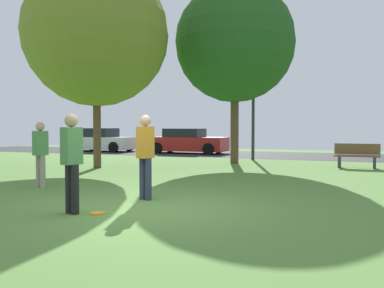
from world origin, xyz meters
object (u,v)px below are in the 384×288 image
object	(u,v)px
maple_tree_far	(235,43)
person_bystander	(40,152)
frisbee_disc	(98,213)
park_bench	(357,156)
parked_car_red	(187,142)
oak_tree_left	(96,34)
person_catcher	(145,153)
person_thrower	(72,158)
street_lamp_post	(253,111)
parked_car_white	(102,141)

from	to	relation	value
maple_tree_far	person_bystander	size ratio (longest dim) A/B	4.59
maple_tree_far	frisbee_disc	bearing A→B (deg)	-85.72
person_bystander	park_bench	size ratio (longest dim) A/B	1.02
parked_car_red	park_bench	xyz separation A→B (m)	(9.30, -5.86, -0.20)
oak_tree_left	person_catcher	size ratio (longest dim) A/B	4.32
person_thrower	park_bench	distance (m)	11.67
person_thrower	parked_car_red	size ratio (longest dim) A/B	0.39
person_thrower	street_lamp_post	size ratio (longest dim) A/B	0.39
parked_car_red	street_lamp_post	size ratio (longest dim) A/B	1.00
person_catcher	person_bystander	bearing A→B (deg)	-84.44
parked_car_white	street_lamp_post	size ratio (longest dim) A/B	0.90
oak_tree_left	person_bystander	world-z (taller)	oak_tree_left
maple_tree_far	park_bench	xyz separation A→B (m)	(4.77, -0.24, -4.54)
frisbee_disc	street_lamp_post	xyz separation A→B (m)	(-0.56, 13.00, 2.24)
oak_tree_left	parked_car_red	distance (m)	10.42
oak_tree_left	parked_car_white	size ratio (longest dim) A/B	1.87
frisbee_disc	park_bench	world-z (taller)	park_bench
person_catcher	frisbee_disc	size ratio (longest dim) A/B	6.48
oak_tree_left	maple_tree_far	bearing A→B (deg)	43.51
maple_tree_far	park_bench	bearing A→B (deg)	-2.88
person_catcher	parked_car_white	distance (m)	18.60
maple_tree_far	oak_tree_left	bearing A→B (deg)	-136.49
maple_tree_far	parked_car_white	xyz separation A→B (m)	(-10.36, 5.51, -4.34)
person_catcher	park_bench	bearing A→B (deg)	172.34
frisbee_disc	person_catcher	bearing A→B (deg)	87.49
oak_tree_left	street_lamp_post	world-z (taller)	oak_tree_left
maple_tree_far	person_bystander	world-z (taller)	maple_tree_far
oak_tree_left	parked_car_white	distance (m)	12.07
person_thrower	frisbee_disc	world-z (taller)	person_thrower
person_catcher	parked_car_white	size ratio (longest dim) A/B	0.43
person_bystander	parked_car_white	bearing A→B (deg)	43.12
maple_tree_far	person_catcher	world-z (taller)	maple_tree_far
person_bystander	oak_tree_left	bearing A→B (deg)	33.37
person_thrower	person_bystander	xyz separation A→B (m)	(-2.79, 2.32, -0.07)
parked_car_white	park_bench	bearing A→B (deg)	-20.82
oak_tree_left	person_thrower	size ratio (longest dim) A/B	4.36
frisbee_disc	parked_car_white	world-z (taller)	parked_car_white
person_catcher	person_bystander	size ratio (longest dim) A/B	1.07
person_thrower	frisbee_disc	distance (m)	1.05
oak_tree_left	parked_car_white	bearing A→B (deg)	123.64
oak_tree_left	park_bench	distance (m)	10.57
oak_tree_left	person_thrower	distance (m)	9.33
frisbee_disc	parked_car_red	xyz separation A→B (m)	(-5.34, 16.50, 0.65)
park_bench	street_lamp_post	size ratio (longest dim) A/B	0.36
person_catcher	parked_car_white	world-z (taller)	person_catcher
person_thrower	frisbee_disc	xyz separation A→B (m)	(0.42, 0.16, -0.95)
person_thrower	parked_car_white	distance (m)	19.74
frisbee_disc	person_thrower	bearing A→B (deg)	-159.49
parked_car_white	park_bench	distance (m)	16.19
person_bystander	frisbee_disc	xyz separation A→B (m)	(3.20, -2.17, -0.88)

